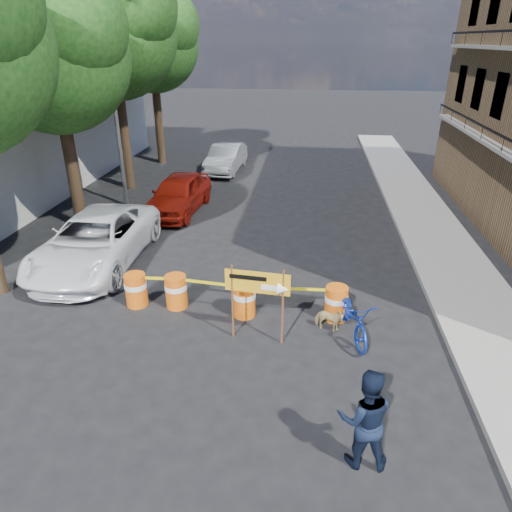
% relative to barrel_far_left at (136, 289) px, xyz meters
% --- Properties ---
extents(ground, '(120.00, 120.00, 0.00)m').
position_rel_barrel_far_left_xyz_m(ground, '(2.73, -1.80, -0.47)').
color(ground, black).
rests_on(ground, ground).
extents(sidewalk_east, '(2.40, 40.00, 0.15)m').
position_rel_barrel_far_left_xyz_m(sidewalk_east, '(8.93, 4.20, -0.40)').
color(sidewalk_east, gray).
rests_on(sidewalk_east, ground).
extents(tree_mid_a, '(5.25, 5.00, 8.68)m').
position_rel_barrel_far_left_xyz_m(tree_mid_a, '(-4.01, 5.21, 5.53)').
color(tree_mid_a, '#332316').
rests_on(tree_mid_a, ground).
extents(tree_mid_b, '(5.67, 5.40, 9.62)m').
position_rel_barrel_far_left_xyz_m(tree_mid_b, '(-4.00, 10.21, 6.24)').
color(tree_mid_b, '#332316').
rests_on(tree_mid_b, ground).
extents(tree_far, '(5.04, 4.80, 8.84)m').
position_rel_barrel_far_left_xyz_m(tree_far, '(-4.01, 15.21, 5.74)').
color(tree_far, '#332316').
rests_on(tree_far, ground).
extents(streetlamp, '(1.25, 0.18, 8.00)m').
position_rel_barrel_far_left_xyz_m(streetlamp, '(-3.21, 7.70, 3.90)').
color(streetlamp, gray).
rests_on(streetlamp, ground).
extents(barrel_far_left, '(0.58, 0.58, 0.90)m').
position_rel_barrel_far_left_xyz_m(barrel_far_left, '(0.00, 0.00, 0.00)').
color(barrel_far_left, '#C95B0B').
rests_on(barrel_far_left, ground).
extents(barrel_mid_left, '(0.58, 0.58, 0.90)m').
position_rel_barrel_far_left_xyz_m(barrel_mid_left, '(1.07, 0.05, 0.00)').
color(barrel_mid_left, '#C95B0B').
rests_on(barrel_mid_left, ground).
extents(barrel_mid_right, '(0.58, 0.58, 0.90)m').
position_rel_barrel_far_left_xyz_m(barrel_mid_right, '(2.90, -0.16, 0.00)').
color(barrel_mid_right, '#C95B0B').
rests_on(barrel_mid_right, ground).
extents(barrel_far_right, '(0.58, 0.58, 0.90)m').
position_rel_barrel_far_left_xyz_m(barrel_far_right, '(5.20, -0.05, 0.00)').
color(barrel_far_right, '#C95B0B').
rests_on(barrel_far_right, ground).
extents(detour_sign, '(1.48, 0.31, 1.91)m').
position_rel_barrel_far_left_xyz_m(detour_sign, '(3.55, -1.21, 0.93)').
color(detour_sign, '#592D19').
rests_on(detour_sign, ground).
extents(pedestrian, '(0.91, 0.71, 1.85)m').
position_rel_barrel_far_left_xyz_m(pedestrian, '(5.45, -4.37, 0.45)').
color(pedestrian, black).
rests_on(pedestrian, ground).
extents(bicycle, '(0.97, 1.22, 2.04)m').
position_rel_barrel_far_left_xyz_m(bicycle, '(5.54, -0.73, 0.55)').
color(bicycle, '#1638B3').
rests_on(bicycle, ground).
extents(dog, '(0.78, 0.51, 0.60)m').
position_rel_barrel_far_left_xyz_m(dog, '(5.02, -0.60, -0.17)').
color(dog, tan).
rests_on(dog, ground).
extents(suv_white, '(2.64, 5.67, 1.57)m').
position_rel_barrel_far_left_xyz_m(suv_white, '(-2.07, 2.22, 0.31)').
color(suv_white, white).
rests_on(suv_white, ground).
extents(sedan_red, '(2.10, 4.55, 1.51)m').
position_rel_barrel_far_left_xyz_m(sedan_red, '(-0.85, 7.24, 0.28)').
color(sedan_red, maroon).
rests_on(sedan_red, ground).
extents(sedan_silver, '(1.75, 4.36, 1.41)m').
position_rel_barrel_far_left_xyz_m(sedan_silver, '(-0.07, 13.76, 0.23)').
color(sedan_silver, silver).
rests_on(sedan_silver, ground).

